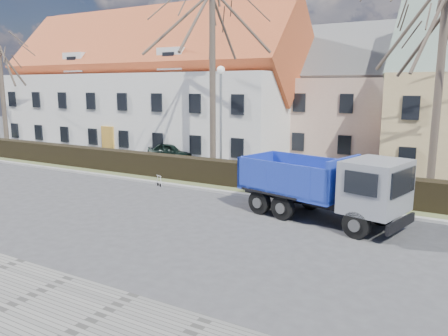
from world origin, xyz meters
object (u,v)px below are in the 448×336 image
Objects in this scene: dump_truck at (315,185)px; parked_car_a at (172,152)px; streetlight at (221,124)px; cart_frame at (157,180)px.

dump_truck is 1.84× the size of parked_car_a.
streetlight is 1.71× the size of parked_car_a.
dump_truck is at bearing -9.28° from cart_frame.
cart_frame is (-9.17, 1.50, -1.05)m from dump_truck.
streetlight is 8.11m from parked_car_a.
dump_truck is at bearing -31.88° from streetlight.
streetlight is (-6.80, 4.23, 1.82)m from dump_truck.
cart_frame is (-2.37, -2.73, -2.87)m from streetlight.
streetlight reaches higher than cart_frame.
streetlight is at bearing 49.04° from cart_frame.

